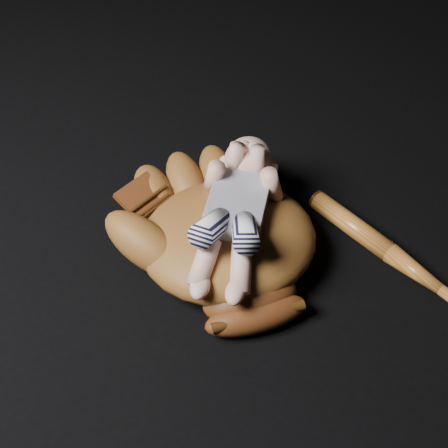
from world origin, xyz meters
The scene contains 3 objects.
baseball_glove centered at (0.03, 0.04, 0.07)m, with size 0.38×0.44×0.14m, color brown, non-canonical shape.
newborn_baby centered at (0.04, 0.04, 0.12)m, with size 0.16×0.35×0.14m, color #D8A28B, non-canonical shape.
baseball_bat centered at (0.33, 0.03, 0.02)m, with size 0.04×0.41×0.04m, color #A55D20, non-canonical shape.
Camera 1 is at (0.03, -0.70, 0.85)m, focal length 50.00 mm.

